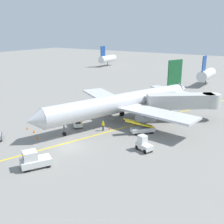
{
  "coord_description": "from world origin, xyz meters",
  "views": [
    {
      "loc": [
        25.01,
        -26.85,
        16.2
      ],
      "look_at": [
        0.29,
        10.72,
        2.5
      ],
      "focal_mm": 44.33,
      "sensor_mm": 36.0,
      "label": 1
    }
  ],
  "objects_px": {
    "safety_cone_nose_right": "(37,138)",
    "safety_cone_tail_area": "(78,111)",
    "baggage_tug_near_wing": "(83,112)",
    "jet_bridge": "(188,101)",
    "safety_cone_wingtip_left": "(34,131)",
    "pushback_tug": "(34,160)",
    "belt_loader_aft_hold": "(77,121)",
    "baggage_tug_by_cargo_door": "(144,144)",
    "safety_cone_wingtip_right": "(27,128)",
    "ground_crew_marshaller": "(103,125)",
    "belt_loader_forward_hold": "(142,129)",
    "airliner": "(124,102)",
    "safety_cone_nose_left": "(110,128)"
  },
  "relations": [
    {
      "from": "pushback_tug",
      "to": "baggage_tug_by_cargo_door",
      "type": "bearing_deg",
      "value": 53.14
    },
    {
      "from": "safety_cone_nose_left",
      "to": "safety_cone_wingtip_left",
      "type": "bearing_deg",
      "value": -138.87
    },
    {
      "from": "baggage_tug_near_wing",
      "to": "safety_cone_tail_area",
      "type": "height_order",
      "value": "baggage_tug_near_wing"
    },
    {
      "from": "safety_cone_nose_right",
      "to": "safety_cone_wingtip_left",
      "type": "xyz_separation_m",
      "value": [
        -2.44,
        1.58,
        0.0
      ]
    },
    {
      "from": "baggage_tug_by_cargo_door",
      "to": "ground_crew_marshaller",
      "type": "relative_size",
      "value": 1.6
    },
    {
      "from": "safety_cone_wingtip_left",
      "to": "safety_cone_tail_area",
      "type": "distance_m",
      "value": 12.71
    },
    {
      "from": "safety_cone_nose_right",
      "to": "safety_cone_tail_area",
      "type": "bearing_deg",
      "value": 105.61
    },
    {
      "from": "belt_loader_forward_hold",
      "to": "safety_cone_wingtip_right",
      "type": "relative_size",
      "value": 10.32
    },
    {
      "from": "airliner",
      "to": "safety_cone_nose_left",
      "type": "relative_size",
      "value": 77.87
    },
    {
      "from": "safety_cone_nose_left",
      "to": "safety_cone_wingtip_right",
      "type": "relative_size",
      "value": 1.0
    },
    {
      "from": "baggage_tug_near_wing",
      "to": "belt_loader_forward_hold",
      "type": "bearing_deg",
      "value": -7.19
    },
    {
      "from": "ground_crew_marshaller",
      "to": "belt_loader_forward_hold",
      "type": "bearing_deg",
      "value": 23.2
    },
    {
      "from": "belt_loader_aft_hold",
      "to": "safety_cone_tail_area",
      "type": "xyz_separation_m",
      "value": [
        -5.11,
        6.2,
        -0.56
      ]
    },
    {
      "from": "pushback_tug",
      "to": "ground_crew_marshaller",
      "type": "xyz_separation_m",
      "value": [
        -0.26,
        14.83,
        -0.08
      ]
    },
    {
      "from": "baggage_tug_by_cargo_door",
      "to": "safety_cone_wingtip_right",
      "type": "relative_size",
      "value": 6.16
    },
    {
      "from": "belt_loader_forward_hold",
      "to": "safety_cone_nose_right",
      "type": "distance_m",
      "value": 16.4
    },
    {
      "from": "baggage_tug_near_wing",
      "to": "jet_bridge",
      "type": "bearing_deg",
      "value": 27.16
    },
    {
      "from": "baggage_tug_near_wing",
      "to": "safety_cone_wingtip_right",
      "type": "relative_size",
      "value": 6.15
    },
    {
      "from": "safety_cone_nose_right",
      "to": "baggage_tug_near_wing",
      "type": "bearing_deg",
      "value": 95.71
    },
    {
      "from": "pushback_tug",
      "to": "baggage_tug_near_wing",
      "type": "bearing_deg",
      "value": 112.52
    },
    {
      "from": "airliner",
      "to": "belt_loader_forward_hold",
      "type": "xyz_separation_m",
      "value": [
        5.72,
        -3.77,
        -2.64
      ]
    },
    {
      "from": "pushback_tug",
      "to": "safety_cone_nose_right",
      "type": "distance_m",
      "value": 9.25
    },
    {
      "from": "airliner",
      "to": "baggage_tug_near_wing",
      "type": "height_order",
      "value": "airliner"
    },
    {
      "from": "jet_bridge",
      "to": "ground_crew_marshaller",
      "type": "height_order",
      "value": "jet_bridge"
    },
    {
      "from": "safety_cone_wingtip_left",
      "to": "baggage_tug_by_cargo_door",
      "type": "bearing_deg",
      "value": 11.75
    },
    {
      "from": "baggage_tug_by_cargo_door",
      "to": "safety_cone_nose_left",
      "type": "distance_m",
      "value": 9.64
    },
    {
      "from": "baggage_tug_by_cargo_door",
      "to": "safety_cone_nose_right",
      "type": "relative_size",
      "value": 6.16
    },
    {
      "from": "safety_cone_wingtip_left",
      "to": "safety_cone_wingtip_right",
      "type": "distance_m",
      "value": 2.17
    },
    {
      "from": "belt_loader_forward_hold",
      "to": "safety_cone_wingtip_left",
      "type": "xyz_separation_m",
      "value": [
        -14.65,
        -9.35,
        -0.56
      ]
    },
    {
      "from": "airliner",
      "to": "ground_crew_marshaller",
      "type": "distance_m",
      "value": 6.76
    },
    {
      "from": "safety_cone_nose_right",
      "to": "safety_cone_wingtip_left",
      "type": "height_order",
      "value": "same"
    },
    {
      "from": "safety_cone_nose_right",
      "to": "jet_bridge",
      "type": "bearing_deg",
      "value": 53.41
    },
    {
      "from": "baggage_tug_near_wing",
      "to": "ground_crew_marshaller",
      "type": "xyz_separation_m",
      "value": [
        7.63,
        -4.2,
        -0.02
      ]
    },
    {
      "from": "ground_crew_marshaller",
      "to": "safety_cone_nose_left",
      "type": "bearing_deg",
      "value": 69.22
    },
    {
      "from": "jet_bridge",
      "to": "baggage_tug_near_wing",
      "type": "bearing_deg",
      "value": -152.84
    },
    {
      "from": "pushback_tug",
      "to": "belt_loader_forward_hold",
      "type": "bearing_deg",
      "value": 72.16
    },
    {
      "from": "baggage_tug_near_wing",
      "to": "ground_crew_marshaller",
      "type": "relative_size",
      "value": 1.59
    },
    {
      "from": "safety_cone_nose_right",
      "to": "safety_cone_tail_area",
      "type": "distance_m",
      "value": 14.74
    },
    {
      "from": "airliner",
      "to": "safety_cone_wingtip_left",
      "type": "xyz_separation_m",
      "value": [
        -8.94,
        -13.12,
        -3.2
      ]
    },
    {
      "from": "belt_loader_forward_hold",
      "to": "safety_cone_nose_right",
      "type": "xyz_separation_m",
      "value": [
        -12.21,
        -10.93,
        -0.56
      ]
    },
    {
      "from": "jet_bridge",
      "to": "safety_cone_wingtip_left",
      "type": "height_order",
      "value": "jet_bridge"
    },
    {
      "from": "belt_loader_forward_hold",
      "to": "safety_cone_wingtip_left",
      "type": "distance_m",
      "value": 17.39
    },
    {
      "from": "safety_cone_nose_left",
      "to": "belt_loader_aft_hold",
      "type": "bearing_deg",
      "value": -163.51
    },
    {
      "from": "safety_cone_wingtip_left",
      "to": "safety_cone_tail_area",
      "type": "xyz_separation_m",
      "value": [
        -1.53,
        12.62,
        0.0
      ]
    },
    {
      "from": "safety_cone_nose_right",
      "to": "safety_cone_wingtip_left",
      "type": "bearing_deg",
      "value": 147.09
    },
    {
      "from": "baggage_tug_near_wing",
      "to": "belt_loader_aft_hold",
      "type": "distance_m",
      "value": 5.22
    },
    {
      "from": "belt_loader_aft_hold",
      "to": "baggage_tug_near_wing",
      "type": "bearing_deg",
      "value": 117.41
    },
    {
      "from": "safety_cone_wingtip_right",
      "to": "ground_crew_marshaller",
      "type": "bearing_deg",
      "value": 30.32
    },
    {
      "from": "pushback_tug",
      "to": "baggage_tug_by_cargo_door",
      "type": "xyz_separation_m",
      "value": [
        8.77,
        11.69,
        -0.07
      ]
    },
    {
      "from": "jet_bridge",
      "to": "baggage_tug_near_wing",
      "type": "height_order",
      "value": "jet_bridge"
    }
  ]
}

